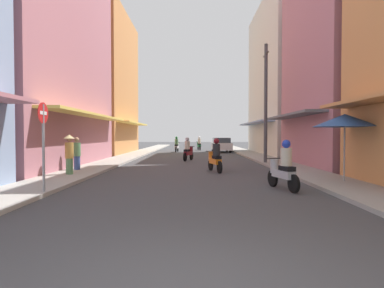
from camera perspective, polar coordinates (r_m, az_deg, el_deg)
ground_plane at (r=24.65m, az=0.18°, el=-2.41°), size 111.20×111.20×0.00m
sidewalk_left at (r=25.18m, az=-11.32°, el=-2.22°), size 1.96×58.54×0.12m
sidewalk_right at (r=25.13m, az=11.70°, el=-2.23°), size 1.96×58.54×0.12m
building_left_mid at (r=20.85m, az=-27.31°, el=20.40°), size 7.05×12.17×17.03m
building_left_far at (r=31.34m, az=-16.72°, el=10.05°), size 7.05×10.46×12.74m
building_right_mid at (r=20.87m, az=27.29°, el=19.51°), size 7.05×8.12×16.41m
building_right_far at (r=30.63m, az=17.61°, el=10.94°), size 7.05×12.20×13.48m
motorbike_orange at (r=15.02m, az=4.13°, el=-2.30°), size 0.69×1.76×1.58m
motorbike_white at (r=32.46m, az=-2.72°, el=-0.20°), size 0.55×1.81×1.58m
motorbike_green at (r=36.50m, az=1.27°, el=-0.00°), size 0.58×1.80×1.58m
motorbike_silver at (r=10.49m, az=15.89°, el=-4.05°), size 0.68×1.77×1.58m
motorbike_maroon at (r=21.57m, az=-0.68°, el=-1.11°), size 0.76×1.74×1.58m
parked_car at (r=32.53m, az=5.22°, el=-0.14°), size 1.87×4.15×1.45m
pedestrian_foreground at (r=14.03m, az=-20.97°, el=-1.54°), size 0.44×0.44×1.74m
pedestrian_far at (r=15.80m, az=-19.77°, el=-1.81°), size 0.34×0.34×1.62m
vendor_umbrella at (r=12.41m, az=25.52°, el=3.80°), size 2.16×2.16×2.46m
utility_pole at (r=19.40m, az=12.97°, el=7.09°), size 0.20×1.20×7.03m
street_sign_no_entry at (r=10.02m, az=-24.91°, el=1.41°), size 0.07×0.60×2.65m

